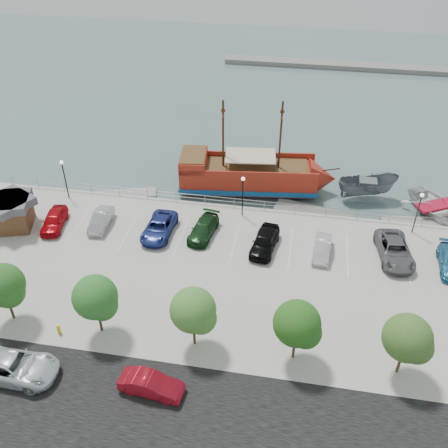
# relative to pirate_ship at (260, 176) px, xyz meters

# --- Properties ---
(ground) EXTENTS (160.00, 160.00, 0.00)m
(ground) POSITION_rel_pirate_ship_xyz_m (-0.92, -12.90, -1.78)
(ground) COLOR #49605F
(street) EXTENTS (100.00, 8.00, 0.04)m
(street) POSITION_rel_pirate_ship_xyz_m (-0.92, -28.90, -0.77)
(street) COLOR black
(street) RESTS_ON land_slab
(sidewalk) EXTENTS (100.00, 4.00, 0.05)m
(sidewalk) POSITION_rel_pirate_ship_xyz_m (-0.92, -22.90, -0.77)
(sidewalk) COLOR #AEA99A
(sidewalk) RESTS_ON land_slab
(seawall_railing) EXTENTS (50.00, 0.06, 1.00)m
(seawall_railing) POSITION_rel_pirate_ship_xyz_m (-0.92, -5.10, -0.26)
(seawall_railing) COLOR gray
(seawall_railing) RESTS_ON land_slab
(far_shore) EXTENTS (40.00, 3.00, 0.80)m
(far_shore) POSITION_rel_pirate_ship_xyz_m (9.08, 42.10, -1.38)
(far_shore) COLOR gray
(far_shore) RESTS_ON ground
(pirate_ship) EXTENTS (17.07, 6.49, 10.64)m
(pirate_ship) POSITION_rel_pirate_ship_xyz_m (0.00, 0.00, 0.00)
(pirate_ship) COLOR #A32515
(pirate_ship) RESTS_ON ground
(patrol_boat) EXTENTS (6.76, 3.95, 2.46)m
(patrol_boat) POSITION_rel_pirate_ship_xyz_m (11.29, 0.34, -0.55)
(patrol_boat) COLOR slate
(patrol_boat) RESTS_ON ground
(speedboat) EXTENTS (7.63, 8.39, 1.42)m
(speedboat) POSITION_rel_pirate_ship_xyz_m (17.96, -1.49, -1.07)
(speedboat) COLOR silver
(speedboat) RESTS_ON ground
(dock_west) EXTENTS (6.76, 3.68, 0.37)m
(dock_west) POSITION_rel_pirate_ship_xyz_m (-13.88, -3.70, -1.60)
(dock_west) COLOR gray
(dock_west) RESTS_ON ground
(dock_mid) EXTENTS (8.04, 3.84, 0.44)m
(dock_mid) POSITION_rel_pirate_ship_xyz_m (5.91, -3.70, -1.56)
(dock_mid) COLOR slate
(dock_mid) RESTS_ON ground
(dock_east) EXTENTS (6.96, 2.89, 0.39)m
(dock_east) POSITION_rel_pirate_ship_xyz_m (16.04, -3.70, -1.59)
(dock_east) COLOR gray
(dock_east) RESTS_ON ground
(shed) EXTENTS (4.67, 4.67, 3.07)m
(shed) POSITION_rel_pirate_ship_xyz_m (-21.85, -11.99, 0.86)
(shed) COLOR brown
(shed) RESTS_ON land_slab
(street_van) EXTENTS (6.01, 2.79, 1.67)m
(street_van) POSITION_rel_pirate_ship_xyz_m (-13.15, -27.62, 0.05)
(street_van) COLOR silver
(street_van) RESTS_ON street
(street_sedan) EXTENTS (4.37, 1.90, 1.40)m
(street_sedan) POSITION_rel_pirate_ship_xyz_m (-3.78, -27.27, -0.08)
(street_sedan) COLOR maroon
(street_sedan) RESTS_ON street
(fire_hydrant) EXTENTS (0.28, 0.28, 0.80)m
(fire_hydrant) POSITION_rel_pirate_ship_xyz_m (-11.87, -23.70, -0.34)
(fire_hydrant) COLOR #EBA70E
(fire_hydrant) RESTS_ON sidewalk
(lamp_post_left) EXTENTS (0.36, 0.36, 4.28)m
(lamp_post_left) POSITION_rel_pirate_ship_xyz_m (-18.92, -6.40, 2.16)
(lamp_post_left) COLOR black
(lamp_post_left) RESTS_ON land_slab
(lamp_post_mid) EXTENTS (0.36, 0.36, 4.28)m
(lamp_post_mid) POSITION_rel_pirate_ship_xyz_m (-0.92, -6.40, 2.16)
(lamp_post_mid) COLOR black
(lamp_post_mid) RESTS_ON land_slab
(lamp_post_right) EXTENTS (0.36, 0.36, 4.28)m
(lamp_post_right) POSITION_rel_pirate_ship_xyz_m (15.08, -6.40, 2.16)
(lamp_post_right) COLOR black
(lamp_post_right) RESTS_ON land_slab
(tree_b) EXTENTS (3.30, 3.20, 5.00)m
(tree_b) POSITION_rel_pirate_ship_xyz_m (-15.78, -22.97, 2.52)
(tree_b) COLOR #473321
(tree_b) RESTS_ON sidewalk
(tree_c) EXTENTS (3.30, 3.20, 5.00)m
(tree_c) POSITION_rel_pirate_ship_xyz_m (-8.78, -22.97, 2.52)
(tree_c) COLOR #473321
(tree_c) RESTS_ON sidewalk
(tree_d) EXTENTS (3.30, 3.20, 5.00)m
(tree_d) POSITION_rel_pirate_ship_xyz_m (-1.78, -22.97, 2.52)
(tree_d) COLOR #473321
(tree_d) RESTS_ON sidewalk
(tree_e) EXTENTS (3.30, 3.20, 5.00)m
(tree_e) POSITION_rel_pirate_ship_xyz_m (5.22, -22.97, 2.52)
(tree_e) COLOR #473321
(tree_e) RESTS_ON sidewalk
(tree_f) EXTENTS (3.30, 3.20, 5.00)m
(tree_f) POSITION_rel_pirate_ship_xyz_m (12.22, -22.97, 2.52)
(tree_f) COLOR #473321
(tree_f) RESTS_ON sidewalk
(parked_car_a) EXTENTS (2.48, 4.67, 1.51)m
(parked_car_a) POSITION_rel_pirate_ship_xyz_m (-18.04, -11.38, -0.03)
(parked_car_a) COLOR #B40710
(parked_car_a) RESTS_ON land_slab
(parked_car_b) EXTENTS (1.69, 4.22, 1.37)m
(parked_car_b) POSITION_rel_pirate_ship_xyz_m (-13.76, -10.50, -0.10)
(parked_car_b) COLOR #A4A5A7
(parked_car_b) RESTS_ON land_slab
(parked_car_c) EXTENTS (2.59, 5.32, 1.46)m
(parked_car_c) POSITION_rel_pirate_ship_xyz_m (-8.02, -10.74, -0.05)
(parked_car_c) COLOR navy
(parked_car_c) RESTS_ON land_slab
(parked_car_d) EXTENTS (2.57, 4.98, 1.38)m
(parked_car_d) POSITION_rel_pirate_ship_xyz_m (-3.96, -10.21, -0.09)
(parked_car_d) COLOR black
(parked_car_d) RESTS_ON land_slab
(parked_car_e) EXTENTS (2.62, 5.10, 1.66)m
(parked_car_e) POSITION_rel_pirate_ship_xyz_m (1.79, -11.22, 0.05)
(parked_car_e) COLOR black
(parked_car_e) RESTS_ON land_slab
(parked_car_f) EXTENTS (1.69, 4.13, 1.33)m
(parked_car_f) POSITION_rel_pirate_ship_xyz_m (6.81, -11.10, -0.12)
(parked_car_f) COLOR silver
(parked_car_f) RESTS_ON land_slab
(parked_car_g) EXTENTS (3.34, 6.01, 1.59)m
(parked_car_g) POSITION_rel_pirate_ship_xyz_m (12.98, -10.50, 0.01)
(parked_car_g) COLOR slate
(parked_car_g) RESTS_ON land_slab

